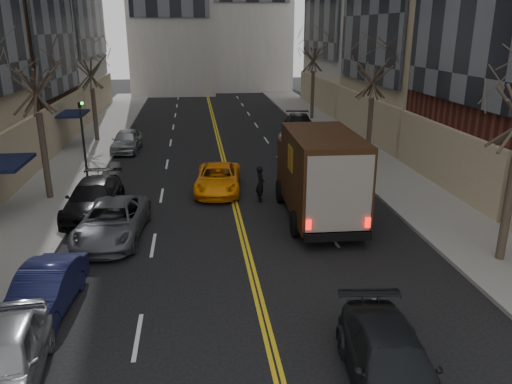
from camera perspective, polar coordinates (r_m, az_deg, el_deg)
sidewalk_left at (r=32.63m, az=-19.76°, el=3.28°), size 4.00×66.00×0.15m
sidewalk_right at (r=33.59m, az=11.79°, el=4.39°), size 4.00×66.00×0.15m
tree_lf_mid at (r=24.89m, az=-24.29°, el=13.69°), size 3.20×3.20×8.91m
tree_lf_far at (r=37.55m, az=-18.55°, el=14.48°), size 3.20×3.20×8.12m
tree_rt_mid at (r=30.76m, az=13.39°, el=14.54°), size 3.20×3.20×8.32m
tree_rt_far at (r=45.11m, az=6.68°, el=16.67°), size 3.20×3.20×9.11m
traffic_signal at (r=26.93m, az=-19.20°, el=6.35°), size 0.29×0.26×4.70m
ups_truck at (r=21.36m, az=7.21°, el=1.90°), size 3.06×7.14×3.87m
observer_sedan at (r=12.27m, az=15.22°, el=-18.59°), size 2.39×4.90×1.37m
taxi at (r=25.26m, az=-4.37°, el=1.53°), size 2.68×4.95×1.32m
pedestrian at (r=23.67m, az=0.50°, el=0.93°), size 0.42×0.63×1.72m
parked_lf_a at (r=13.26m, az=-27.00°, el=-16.71°), size 2.21×4.55×1.49m
parked_lf_b at (r=15.96m, az=-23.05°, el=-10.35°), size 1.78×4.15×1.33m
parked_lf_c at (r=20.34m, az=-16.12°, el=-3.24°), size 2.75×5.27×1.42m
parked_lf_d at (r=23.13m, az=-18.08°, el=-0.71°), size 2.29×5.23×1.50m
parked_lf_e at (r=34.71m, az=-14.57°, el=5.72°), size 1.95×4.31×1.44m
parked_rt_a at (r=27.72m, az=8.31°, el=3.11°), size 1.71×4.63×1.51m
parked_rt_b at (r=32.50m, az=5.25°, el=5.45°), size 2.50×5.38×1.49m
parked_rt_c at (r=38.87m, az=4.99°, el=7.62°), size 2.84×5.59×1.55m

